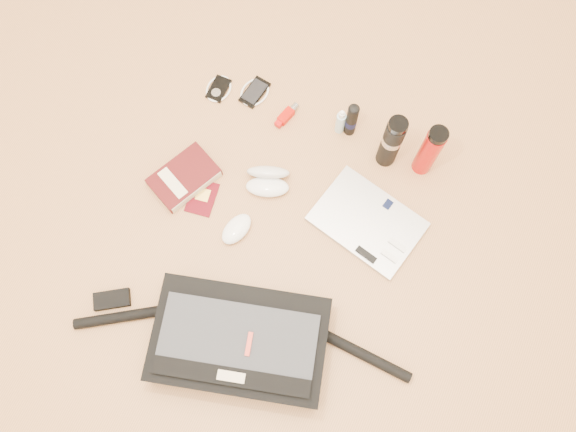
{
  "coord_description": "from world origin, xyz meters",
  "views": [
    {
      "loc": [
        0.26,
        -0.4,
        1.75
      ],
      "look_at": [
        0.03,
        0.1,
        0.06
      ],
      "focal_mm": 35.0,
      "sensor_mm": 36.0,
      "label": 1
    }
  ],
  "objects_px": {
    "laptop": "(367,222)",
    "book": "(184,178)",
    "thermos_red": "(429,151)",
    "messenger_bag": "(239,341)",
    "thermos_black": "(391,142)"
  },
  "relations": [
    {
      "from": "book",
      "to": "thermos_black",
      "type": "height_order",
      "value": "thermos_black"
    },
    {
      "from": "laptop",
      "to": "thermos_black",
      "type": "distance_m",
      "value": 0.27
    },
    {
      "from": "messenger_bag",
      "to": "book",
      "type": "distance_m",
      "value": 0.58
    },
    {
      "from": "laptop",
      "to": "thermos_black",
      "type": "xyz_separation_m",
      "value": [
        -0.03,
        0.24,
        0.12
      ]
    },
    {
      "from": "laptop",
      "to": "book",
      "type": "relative_size",
      "value": 1.5
    },
    {
      "from": "messenger_bag",
      "to": "thermos_black",
      "type": "height_order",
      "value": "thermos_black"
    },
    {
      "from": "messenger_bag",
      "to": "laptop",
      "type": "bearing_deg",
      "value": 52.6
    },
    {
      "from": "messenger_bag",
      "to": "thermos_red",
      "type": "xyz_separation_m",
      "value": [
        0.3,
        0.78,
        0.06
      ]
    },
    {
      "from": "messenger_bag",
      "to": "book",
      "type": "relative_size",
      "value": 3.95
    },
    {
      "from": "book",
      "to": "thermos_red",
      "type": "height_order",
      "value": "thermos_red"
    },
    {
      "from": "laptop",
      "to": "thermos_black",
      "type": "relative_size",
      "value": 1.51
    },
    {
      "from": "thermos_red",
      "to": "thermos_black",
      "type": "bearing_deg",
      "value": -169.25
    },
    {
      "from": "book",
      "to": "thermos_black",
      "type": "distance_m",
      "value": 0.69
    },
    {
      "from": "thermos_red",
      "to": "messenger_bag",
      "type": "bearing_deg",
      "value": -110.75
    },
    {
      "from": "messenger_bag",
      "to": "thermos_red",
      "type": "relative_size",
      "value": 4.07
    }
  ]
}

